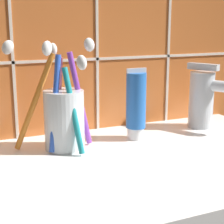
% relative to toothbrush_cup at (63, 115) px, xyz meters
% --- Properties ---
extents(sink_counter, '(0.61, 0.36, 0.02)m').
position_rel_toothbrush_cup_xyz_m(sink_counter, '(0.08, -0.09, -0.07)').
color(sink_counter, white).
rests_on(sink_counter, ground).
extents(tile_wall_backsplash, '(0.71, 0.02, 0.41)m').
position_rel_toothbrush_cup_xyz_m(tile_wall_backsplash, '(0.08, 0.09, 0.13)').
color(tile_wall_backsplash, '#C6662D').
rests_on(tile_wall_backsplash, ground).
extents(toothbrush_cup, '(0.15, 0.10, 0.18)m').
position_rel_toothbrush_cup_xyz_m(toothbrush_cup, '(0.00, 0.00, 0.00)').
color(toothbrush_cup, silver).
rests_on(toothbrush_cup, sink_counter).
extents(toothpaste_tube, '(0.04, 0.03, 0.13)m').
position_rel_toothbrush_cup_xyz_m(toothpaste_tube, '(0.13, 0.00, 0.00)').
color(toothpaste_tube, white).
rests_on(toothpaste_tube, sink_counter).
extents(sink_faucet, '(0.08, 0.12, 0.12)m').
position_rel_toothbrush_cup_xyz_m(sink_faucet, '(0.29, 0.01, 0.00)').
color(sink_faucet, silver).
rests_on(sink_faucet, sink_counter).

